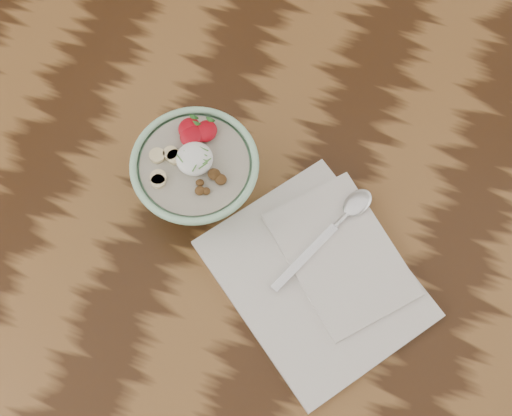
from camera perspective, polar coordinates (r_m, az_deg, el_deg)
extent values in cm
cube|color=#311B0C|center=(106.86, 5.53, 0.69)|extent=(160.00, 90.00, 4.00)
cylinder|color=#4C2D19|center=(174.63, -14.97, 14.51)|extent=(7.00, 7.00, 71.00)
cylinder|color=#9CD1A7|center=(104.51, -4.56, 1.45)|extent=(7.71, 7.71, 1.10)
torus|color=#9CD1A7|center=(96.32, -4.96, 3.53)|extent=(17.52, 17.52, 1.01)
cylinder|color=#B4AC95|center=(96.81, -4.93, 3.39)|extent=(14.86, 14.86, 0.92)
ellipsoid|color=white|center=(95.68, -4.94, 3.94)|extent=(4.98, 4.98, 2.74)
ellipsoid|color=#A30713|center=(97.94, -5.35, 6.36)|extent=(3.02, 3.33, 1.66)
cone|color=#286623|center=(98.23, -5.06, 7.10)|extent=(1.40, 1.03, 1.52)
ellipsoid|color=#A30713|center=(97.57, -4.02, 6.16)|extent=(3.02, 3.33, 1.66)
cone|color=#286623|center=(97.86, -3.73, 6.90)|extent=(1.40, 1.03, 1.52)
ellipsoid|color=#A30713|center=(97.32, -5.15, 5.79)|extent=(3.27, 3.60, 1.80)
cone|color=#286623|center=(97.65, -4.82, 6.59)|extent=(1.40, 1.03, 1.52)
cylinder|color=beige|center=(97.07, -7.91, 4.17)|extent=(2.14, 2.14, 0.70)
cylinder|color=beige|center=(95.68, -7.82, 2.43)|extent=(2.21, 2.21, 0.70)
cylinder|color=beige|center=(95.44, -7.83, 2.10)|extent=(1.92, 1.92, 0.70)
cylinder|color=beige|center=(96.98, -6.84, 4.36)|extent=(2.03, 2.03, 0.70)
cylinder|color=beige|center=(96.66, -6.50, 4.06)|extent=(2.10, 2.10, 0.70)
ellipsoid|color=brown|center=(94.94, -3.37, 2.74)|extent=(2.02, 1.93, 1.17)
ellipsoid|color=brown|center=(94.79, -4.51, 2.04)|extent=(1.37, 1.25, 0.79)
ellipsoid|color=brown|center=(94.24, -4.51, 1.39)|extent=(1.92, 1.91, 0.76)
ellipsoid|color=brown|center=(94.91, -2.89, 2.46)|extent=(1.63, 1.62, 0.86)
ellipsoid|color=brown|center=(94.73, -2.93, 2.32)|extent=(1.49, 1.55, 0.80)
ellipsoid|color=brown|center=(94.61, -2.84, 2.30)|extent=(2.04, 2.01, 0.88)
ellipsoid|color=brown|center=(94.25, -4.01, 1.36)|extent=(1.26, 1.20, 0.75)
ellipsoid|color=brown|center=(94.91, -3.32, 2.65)|extent=(2.15, 2.08, 1.29)
cylinder|color=#51893A|center=(94.00, -4.25, 3.39)|extent=(0.91, 1.34, 0.23)
cylinder|color=#51893A|center=(95.06, -4.19, 4.74)|extent=(1.33, 0.29, 0.23)
cylinder|color=#51893A|center=(94.25, -3.95, 3.76)|extent=(0.88, 1.27, 0.23)
cylinder|color=#51893A|center=(94.74, -6.13, 3.97)|extent=(1.28, 0.91, 0.23)
cylinder|color=#51893A|center=(94.40, -4.29, 3.90)|extent=(1.61, 0.25, 0.24)
cylinder|color=#51893A|center=(95.17, -5.51, 4.64)|extent=(0.89, 0.77, 0.21)
cylinder|color=#51893A|center=(94.53, -5.48, 3.84)|extent=(1.05, 0.25, 0.22)
cylinder|color=#51893A|center=(94.78, -4.34, 4.38)|extent=(1.56, 0.39, 0.23)
cylinder|color=#51893A|center=(94.54, -4.53, 4.04)|extent=(0.95, 0.34, 0.21)
cylinder|color=#51893A|center=(93.93, -4.97, 3.17)|extent=(0.30, 1.03, 0.22)
cylinder|color=#51893A|center=(94.21, -4.68, 3.59)|extent=(0.50, 1.11, 0.22)
cube|color=silver|center=(100.06, 4.79, -5.67)|extent=(36.48, 35.10, 1.09)
cube|color=silver|center=(100.54, 6.82, -3.70)|extent=(25.04, 24.35, 0.66)
cube|color=silver|center=(99.37, 3.92, -3.97)|extent=(6.02, 12.16, 0.39)
cylinder|color=silver|center=(101.59, 6.96, -0.81)|extent=(1.99, 3.35, 0.77)
ellipsoid|color=silver|center=(102.58, 8.13, 0.42)|extent=(5.07, 5.97, 1.05)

